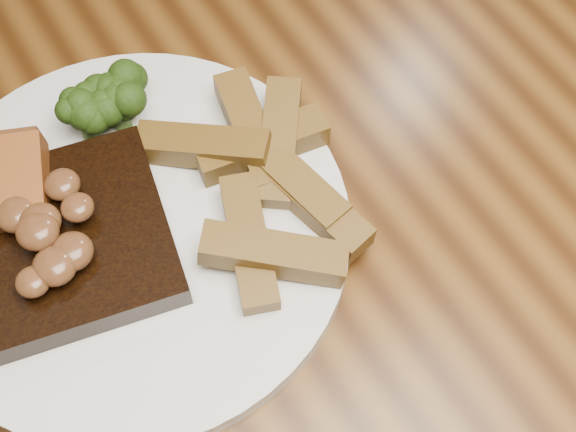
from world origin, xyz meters
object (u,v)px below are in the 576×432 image
Objects in this scene: plate at (133,232)px; steak at (37,251)px; dining_table at (291,262)px; potato_wedges at (238,191)px.

steak is (-0.06, 0.01, 0.02)m from plate.
steak is at bearing 170.46° from plate.
plate is 1.74× the size of steak.
plate is at bearing 2.71° from steak.
dining_table is 5.33× the size of plate.
steak reaches higher than potato_wedges.
potato_wedges reaches higher than dining_table.
steak is 0.14m from potato_wedges.
potato_wedges is at bearing -14.74° from plate.
plate is 2.46× the size of potato_wedges.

